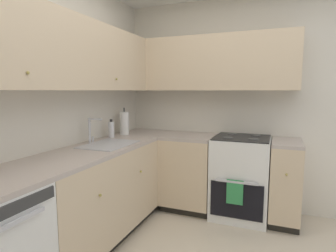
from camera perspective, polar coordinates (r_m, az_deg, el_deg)
name	(u,v)px	position (r m, az deg, el deg)	size (l,w,h in m)	color
wall_back	(26,112)	(2.53, -27.05, 2.53)	(3.73, 0.05, 2.54)	silver
wall_right	(249,105)	(3.52, 16.30, 4.13)	(0.05, 3.19, 2.54)	silver
lower_cabinets_back	(95,197)	(2.81, -14.76, -13.91)	(1.57, 0.62, 0.88)	beige
countertop_back	(93,150)	(2.67, -15.05, -4.85)	(2.78, 0.60, 0.04)	#B7A89E
lower_cabinets_right	(219,176)	(3.39, 10.49, -10.06)	(0.62, 1.53, 0.88)	beige
countertop_right	(220,138)	(3.28, 10.66, -2.50)	(0.60, 1.53, 0.03)	#B7A89E
oven_range	(241,176)	(3.36, 14.69, -9.94)	(0.68, 0.62, 1.06)	white
upper_cabinets_back	(65,53)	(2.60, -20.42, 13.85)	(2.46, 0.34, 0.63)	beige
upper_cabinets_right	(206,64)	(3.44, 7.73, 12.51)	(0.32, 2.08, 0.63)	beige
sink	(109,149)	(2.83, -11.96, -4.55)	(0.57, 0.40, 0.10)	#B7B7BC
faucet	(91,128)	(2.93, -15.44, -0.46)	(0.07, 0.16, 0.26)	silver
soap_bottle	(111,129)	(3.22, -11.54, -0.70)	(0.07, 0.07, 0.21)	silver
paper_towel_roll	(124,123)	(3.42, -8.93, 0.58)	(0.11, 0.11, 0.34)	white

